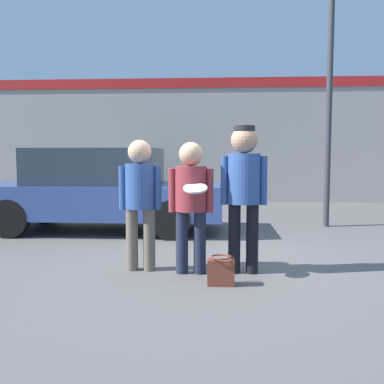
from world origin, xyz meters
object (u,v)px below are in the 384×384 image
handbag (221,271)px  shrub (129,181)px  person_right (244,183)px  street_lamp (345,61)px  person_middle_with_frisbee (191,196)px  person_left (140,193)px  parked_car_near (100,190)px

handbag → shrub: bearing=108.9°
shrub → handbag: shrub is taller
person_right → street_lamp: size_ratio=0.34×
street_lamp → person_middle_with_frisbee: bearing=-127.6°
person_left → shrub: bearing=103.1°
handbag → person_middle_with_frisbee: bearing=127.8°
person_middle_with_frisbee → person_right: size_ratio=0.89×
person_left → street_lamp: street_lamp is taller
shrub → handbag: 8.42m
person_right → parked_car_near: (-2.59, 2.82, -0.32)m
person_middle_with_frisbee → person_right: 0.66m
person_middle_with_frisbee → shrub: 7.84m
person_left → street_lamp: (3.47, 3.56, 2.34)m
person_left → street_lamp: bearing=45.8°
person_middle_with_frisbee → street_lamp: size_ratio=0.30×
person_left → person_right: (1.29, -0.04, 0.13)m
person_right → person_left: bearing=178.1°
person_right → street_lamp: (2.18, 3.60, 2.21)m
person_middle_with_frisbee → parked_car_near: person_middle_with_frisbee is taller
person_middle_with_frisbee → shrub: size_ratio=1.17×
person_middle_with_frisbee → street_lamp: (2.82, 3.66, 2.36)m
person_middle_with_frisbee → handbag: person_middle_with_frisbee is taller
person_middle_with_frisbee → street_lamp: 5.19m
person_middle_with_frisbee → shrub: bearing=107.5°
street_lamp → handbag: street_lamp is taller
person_left → person_middle_with_frisbee: bearing=-9.1°
street_lamp → parked_car_near: bearing=-170.6°
person_right → parked_car_near: 3.84m
person_left → parked_car_near: 3.07m
parked_car_near → handbag: parked_car_near is taller
person_middle_with_frisbee → person_right: bearing=5.3°
parked_car_near → handbag: size_ratio=13.91×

